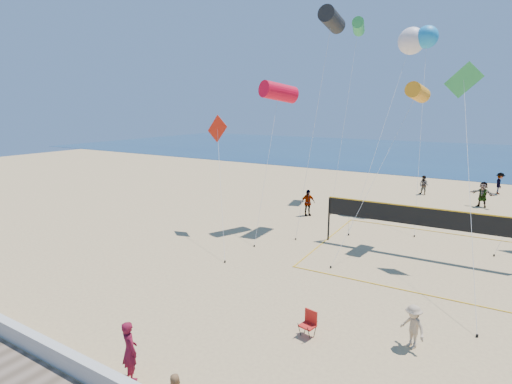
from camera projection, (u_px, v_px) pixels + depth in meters
The scene contains 18 objects.
ground at pixel (247, 362), 11.89m from camera, with size 120.00×120.00×0.00m, color tan.
ocean at pixel (456, 155), 63.68m from camera, with size 140.00×50.00×0.03m, color navy.
woman at pixel (130, 350), 11.02m from camera, with size 0.63×0.41×1.72m, color maroon.
bystander_b at pixel (413, 326), 12.49m from camera, with size 0.92×0.53×1.42m, color tan.
far_person_0 at pixel (308, 203), 27.84m from camera, with size 1.09×0.45×1.85m, color gray.
far_person_1 at pixel (483, 194), 30.31m from camera, with size 1.81×0.58×1.95m, color gray.
far_person_3 at pixel (424, 185), 34.64m from camera, with size 0.81×0.63×1.67m, color gray.
far_person_4 at pixel (500, 183), 34.81m from camera, with size 1.23×0.71×1.90m, color gray.
camp_chair at pixel (309, 322), 13.17m from camera, with size 0.55×0.65×0.97m.
volleyball_net at pixel (417, 221), 20.28m from camera, with size 9.79×9.64×2.55m.
kite_0 at pixel (279, 92), 23.87m from camera, with size 1.86×5.49×9.01m.
kite_1 at pixel (332, 20), 23.44m from camera, with size 1.12×5.15×13.15m.
kite_2 at pixel (418, 93), 20.66m from camera, with size 2.83×6.66×8.73m.
kite_3 at pixel (218, 134), 23.39m from camera, with size 4.38×4.49×7.03m.
kite_4 at pixel (464, 92), 17.64m from camera, with size 2.59×6.95×9.45m.
kite_6 at pixel (412, 41), 27.82m from camera, with size 2.10×9.63×12.91m.
kite_7 at pixel (427, 37), 27.16m from camera, with size 2.36×7.76×12.90m.
kite_8 at pixel (358, 27), 30.94m from camera, with size 1.40×7.28×14.17m.
Camera 1 is at (5.74, -8.90, 7.42)m, focal length 28.00 mm.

